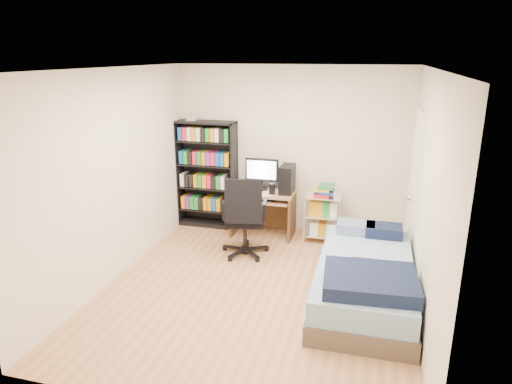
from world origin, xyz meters
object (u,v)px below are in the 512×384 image
(media_shelf, at_px, (207,173))
(bed, at_px, (365,279))
(office_chair, at_px, (245,231))
(computer_desk, at_px, (270,195))

(media_shelf, distance_m, bed, 3.13)
(office_chair, bearing_deg, bed, -38.16)
(media_shelf, height_order, office_chair, media_shelf)
(office_chair, distance_m, bed, 1.81)
(media_shelf, xyz_separation_m, computer_desk, (1.05, -0.15, -0.23))
(office_chair, bearing_deg, computer_desk, 67.52)
(media_shelf, bearing_deg, bed, -35.15)
(bed, bearing_deg, office_chair, 153.51)
(office_chair, xyz_separation_m, bed, (1.62, -0.81, -0.09))
(computer_desk, distance_m, bed, 2.21)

